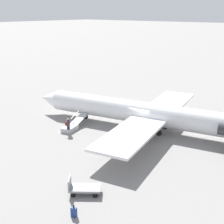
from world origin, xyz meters
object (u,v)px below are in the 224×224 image
object	(u,v)px
luggage_cart	(83,188)
passenger	(68,125)
boarding_stairs	(72,126)
suitcase	(74,212)
airplane_main	(151,114)

from	to	relation	value
luggage_cart	passenger	bearing A→B (deg)	-76.11
passenger	luggage_cart	world-z (taller)	passenger
boarding_stairs	suitcase	world-z (taller)	boarding_stairs
passenger	luggage_cart	distance (m)	11.43
airplane_main	boarding_stairs	world-z (taller)	airplane_main
luggage_cart	suitcase	xyz separation A→B (m)	(-1.37, 2.19, -0.13)
boarding_stairs	suitcase	xyz separation A→B (m)	(-11.00, 10.24, -0.03)
boarding_stairs	passenger	size ratio (longest dim) A/B	2.38
luggage_cart	suitcase	bearing A→B (deg)	83.56
airplane_main	suitcase	size ratio (longest dim) A/B	31.52
passenger	luggage_cart	size ratio (longest dim) A/B	0.72
airplane_main	boarding_stairs	distance (m)	8.53
boarding_stairs	suitcase	size ratio (longest dim) A/B	4.70
airplane_main	luggage_cart	size ratio (longest dim) A/B	11.52
luggage_cart	suitcase	distance (m)	2.58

